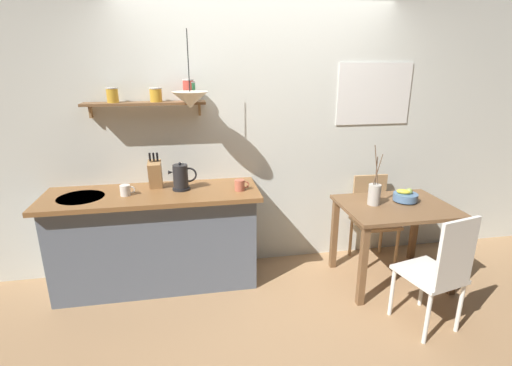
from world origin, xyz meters
name	(u,v)px	position (x,y,z in m)	size (l,w,h in m)	color
ground_plane	(272,291)	(0.00, 0.00, 0.00)	(14.00, 14.00, 0.00)	#A87F56
back_wall	(280,129)	(0.20, 0.65, 1.35)	(6.80, 0.11, 2.70)	silver
kitchen_counter	(156,238)	(-1.00, 0.32, 0.46)	(1.83, 0.63, 0.90)	slate
wall_shelf	(154,98)	(-0.93, 0.49, 1.68)	(1.02, 0.20, 0.32)	brown
dining_table	(395,218)	(1.13, -0.01, 0.63)	(0.97, 0.73, 0.75)	brown
dining_chair_near	(440,270)	(1.09, -0.72, 0.52)	(0.47, 0.50, 0.96)	white
dining_chair_far	(372,214)	(1.13, 0.41, 0.49)	(0.41, 0.39, 0.88)	tan
fruit_bowl	(405,196)	(1.25, 0.06, 0.81)	(0.22, 0.22, 0.13)	#51759E
twig_vase	(374,194)	(0.93, 0.04, 0.85)	(0.11, 0.11, 0.54)	#B7B2A8
electric_kettle	(181,177)	(-0.75, 0.33, 1.01)	(0.24, 0.15, 0.25)	black
knife_block	(155,174)	(-0.97, 0.42, 1.03)	(0.11, 0.17, 0.33)	tan
coffee_mug_by_sink	(126,190)	(-1.21, 0.26, 0.95)	(0.12, 0.08, 0.09)	white
coffee_mug_spare	(240,185)	(-0.25, 0.22, 0.95)	(0.13, 0.09, 0.09)	#C6664C
pendant_lamp	(190,99)	(-0.64, 0.28, 1.68)	(0.29, 0.29, 0.60)	black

